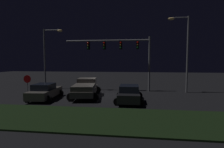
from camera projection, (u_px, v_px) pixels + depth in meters
ground_plane at (101, 95)px, 19.02m from camera, size 80.00×80.00×0.00m
grass_median at (77, 118)px, 11.15m from camera, size 26.95×4.89×0.10m
pickup_truck at (86, 87)px, 17.89m from camera, size 3.38×5.63×1.80m
car_sedan at (129, 94)px, 15.67m from camera, size 2.49×4.41×1.51m
car_sedan_far at (45, 92)px, 16.76m from camera, size 2.68×4.51×1.51m
traffic_signal_gantry at (121, 49)px, 21.35m from camera, size 10.32×0.56×6.50m
street_lamp_left at (48, 51)px, 22.88m from camera, size 2.58×0.44×7.71m
street_lamp_right at (184, 46)px, 20.06m from camera, size 2.33×0.44×8.63m
stop_sign at (27, 82)px, 17.50m from camera, size 0.76×0.08×2.23m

